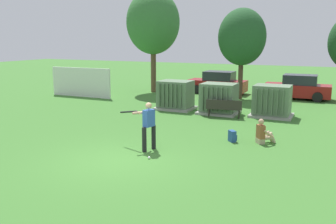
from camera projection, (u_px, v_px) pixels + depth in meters
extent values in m
plane|color=#3D752D|center=(119.00, 160.00, 12.00)|extent=(96.00, 96.00, 0.00)
cube|color=white|center=(81.00, 82.00, 25.17)|extent=(4.80, 0.12, 2.00)
cube|color=#9E9B93|center=(175.00, 108.00, 20.81)|extent=(2.10, 1.70, 0.12)
cube|color=#607A5B|center=(176.00, 94.00, 20.65)|extent=(1.80, 1.40, 1.50)
cube|color=#52684E|center=(160.00, 95.00, 20.24)|extent=(0.06, 0.12, 1.27)
cube|color=#52684E|center=(164.00, 95.00, 20.14)|extent=(0.06, 0.12, 1.27)
cube|color=#52684E|center=(168.00, 96.00, 20.03)|extent=(0.06, 0.12, 1.27)
cube|color=#52684E|center=(172.00, 96.00, 19.93)|extent=(0.06, 0.12, 1.27)
cube|color=#52684E|center=(176.00, 96.00, 19.82)|extent=(0.06, 0.12, 1.27)
cube|color=#52684E|center=(181.00, 97.00, 19.72)|extent=(0.06, 0.12, 1.27)
cube|color=#9E9B93|center=(219.00, 112.00, 19.58)|extent=(2.10, 1.70, 0.12)
cube|color=#607A5B|center=(219.00, 97.00, 19.42)|extent=(1.80, 1.40, 1.50)
cube|color=#52684E|center=(203.00, 99.00, 19.01)|extent=(0.06, 0.12, 1.27)
cube|color=#52684E|center=(207.00, 99.00, 18.90)|extent=(0.06, 0.12, 1.27)
cube|color=#52684E|center=(212.00, 99.00, 18.80)|extent=(0.06, 0.12, 1.27)
cube|color=#52684E|center=(217.00, 100.00, 18.69)|extent=(0.06, 0.12, 1.27)
cube|color=#52684E|center=(222.00, 100.00, 18.59)|extent=(0.06, 0.12, 1.27)
cube|color=#52684E|center=(227.00, 100.00, 18.48)|extent=(0.06, 0.12, 1.27)
cube|color=#9E9B93|center=(271.00, 115.00, 18.82)|extent=(2.10, 1.70, 0.12)
cube|color=#607A5B|center=(272.00, 100.00, 18.66)|extent=(1.80, 1.40, 1.50)
cube|color=#52684E|center=(257.00, 101.00, 18.25)|extent=(0.06, 0.12, 1.27)
cube|color=#52684E|center=(262.00, 101.00, 18.14)|extent=(0.06, 0.12, 1.27)
cube|color=#52684E|center=(267.00, 102.00, 18.04)|extent=(0.06, 0.12, 1.27)
cube|color=#52684E|center=(272.00, 102.00, 17.93)|extent=(0.06, 0.12, 1.27)
cube|color=#52684E|center=(278.00, 103.00, 17.83)|extent=(0.06, 0.12, 1.27)
cube|color=#52684E|center=(283.00, 103.00, 17.72)|extent=(0.06, 0.12, 1.27)
cube|color=#2D2823|center=(224.00, 109.00, 18.53)|extent=(1.84, 0.67, 0.05)
cube|color=#2D2823|center=(224.00, 104.00, 18.31)|extent=(1.78, 0.32, 0.44)
cylinder|color=#2D2823|center=(209.00, 112.00, 18.91)|extent=(0.06, 0.06, 0.42)
cylinder|color=#2D2823|center=(239.00, 113.00, 18.50)|extent=(0.06, 0.06, 0.42)
cylinder|color=#2D2823|center=(209.00, 113.00, 18.65)|extent=(0.06, 0.06, 0.42)
cylinder|color=#2D2823|center=(239.00, 115.00, 18.23)|extent=(0.06, 0.06, 0.42)
cylinder|color=black|center=(144.00, 140.00, 12.82)|extent=(0.16, 0.16, 0.88)
cylinder|color=black|center=(154.00, 137.00, 13.18)|extent=(0.16, 0.16, 0.88)
cube|color=#3359B2|center=(149.00, 118.00, 12.86)|extent=(0.34, 0.45, 0.60)
sphere|color=tan|center=(149.00, 106.00, 12.77)|extent=(0.23, 0.23, 0.23)
cylinder|color=tan|center=(139.00, 113.00, 13.00)|extent=(0.39, 0.49, 0.09)
cylinder|color=tan|center=(143.00, 112.00, 13.13)|extent=(0.12, 0.55, 0.09)
cylinder|color=black|center=(128.00, 112.00, 13.52)|extent=(0.83, 0.30, 0.21)
sphere|color=black|center=(136.00, 111.00, 13.23)|extent=(0.08, 0.08, 0.08)
sphere|color=white|center=(149.00, 158.00, 12.12)|extent=(0.09, 0.09, 0.09)
cube|color=tan|center=(260.00, 141.00, 13.93)|extent=(0.40, 0.42, 0.20)
cube|color=brown|center=(261.00, 132.00, 13.86)|extent=(0.39, 0.42, 0.52)
sphere|color=tan|center=(261.00, 122.00, 13.78)|extent=(0.22, 0.22, 0.22)
cylinder|color=tan|center=(265.00, 137.00, 14.05)|extent=(0.44, 0.37, 0.13)
cylinder|color=tan|center=(270.00, 136.00, 14.09)|extent=(0.31, 0.27, 0.46)
cylinder|color=tan|center=(267.00, 138.00, 13.86)|extent=(0.44, 0.37, 0.13)
cylinder|color=tan|center=(272.00, 138.00, 13.90)|extent=(0.31, 0.27, 0.46)
cylinder|color=tan|center=(263.00, 131.00, 14.13)|extent=(0.38, 0.31, 0.32)
cylinder|color=tan|center=(269.00, 134.00, 13.69)|extent=(0.38, 0.31, 0.32)
cube|color=#264C8C|center=(232.00, 136.00, 14.14)|extent=(0.36, 0.37, 0.44)
cube|color=navy|center=(235.00, 137.00, 14.19)|extent=(0.20, 0.21, 0.22)
cylinder|color=brown|center=(153.00, 71.00, 27.27)|extent=(0.39, 0.39, 3.17)
ellipsoid|color=#387038|center=(153.00, 22.00, 26.57)|extent=(3.90, 3.90, 4.63)
cylinder|color=#4C3828|center=(240.00, 80.00, 24.15)|extent=(0.31, 0.31, 2.51)
ellipsoid|color=#235128|center=(242.00, 37.00, 23.60)|extent=(3.09, 3.09, 3.67)
cube|color=maroon|center=(217.00, 85.00, 26.81)|extent=(4.21, 1.73, 0.80)
cube|color=#262B33|center=(219.00, 76.00, 26.61)|extent=(2.11, 1.57, 0.64)
cylinder|color=black|center=(196.00, 89.00, 26.66)|extent=(0.64, 0.22, 0.64)
cylinder|color=black|center=(204.00, 87.00, 28.16)|extent=(0.64, 0.22, 0.64)
cylinder|color=black|center=(231.00, 91.00, 25.57)|extent=(0.64, 0.22, 0.64)
cylinder|color=black|center=(237.00, 89.00, 27.07)|extent=(0.64, 0.22, 0.64)
cube|color=maroon|center=(297.00, 90.00, 24.26)|extent=(4.23, 1.79, 0.80)
cube|color=#262B33|center=(300.00, 80.00, 24.06)|extent=(2.13, 1.60, 0.64)
cylinder|color=black|center=(275.00, 95.00, 24.06)|extent=(0.64, 0.23, 0.64)
cylinder|color=black|center=(278.00, 91.00, 25.59)|extent=(0.64, 0.23, 0.64)
cylinder|color=black|center=(317.00, 97.00, 23.03)|extent=(0.64, 0.23, 0.64)
cylinder|color=black|center=(318.00, 94.00, 24.56)|extent=(0.64, 0.23, 0.64)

